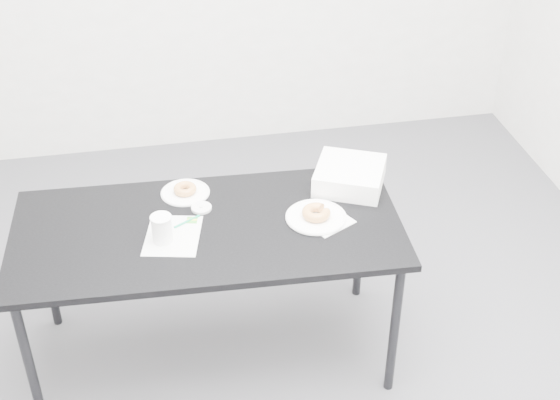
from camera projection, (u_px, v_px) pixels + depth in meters
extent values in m
plane|color=#45454A|center=(255.00, 363.00, 3.47)|extent=(4.00, 4.00, 0.00)
cube|color=black|center=(207.00, 229.00, 3.13)|extent=(1.59, 0.80, 0.03)
cylinder|color=black|center=(30.00, 367.00, 2.99)|extent=(0.04, 0.04, 0.68)
cylinder|color=black|center=(46.00, 266.00, 3.49)|extent=(0.04, 0.04, 0.68)
cylinder|color=black|center=(394.00, 329.00, 3.16)|extent=(0.04, 0.04, 0.68)
cylinder|color=black|center=(360.00, 238.00, 3.66)|extent=(0.04, 0.04, 0.68)
cube|color=white|center=(173.00, 236.00, 3.07)|extent=(0.26, 0.31, 0.00)
cube|color=green|center=(192.00, 220.00, 3.15)|extent=(0.05, 0.05, 0.00)
cylinder|color=#0C8B5E|center=(187.00, 221.00, 3.14)|extent=(0.11, 0.07, 0.01)
cube|color=white|center=(327.00, 220.00, 3.15)|extent=(0.23, 0.23, 0.00)
cylinder|color=white|center=(316.00, 217.00, 3.16)|extent=(0.25, 0.25, 0.01)
torus|color=#BC723B|center=(316.00, 213.00, 3.15)|extent=(0.15, 0.15, 0.04)
cylinder|color=white|center=(185.00, 193.00, 3.31)|extent=(0.21, 0.21, 0.01)
torus|color=#BC723B|center=(185.00, 189.00, 3.30)|extent=(0.12, 0.12, 0.03)
cylinder|color=white|center=(162.00, 229.00, 3.01)|extent=(0.08, 0.08, 0.12)
cylinder|color=silver|center=(201.00, 208.00, 3.21)|extent=(0.08, 0.08, 0.01)
cube|color=white|center=(350.00, 176.00, 3.34)|extent=(0.37, 0.37, 0.09)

